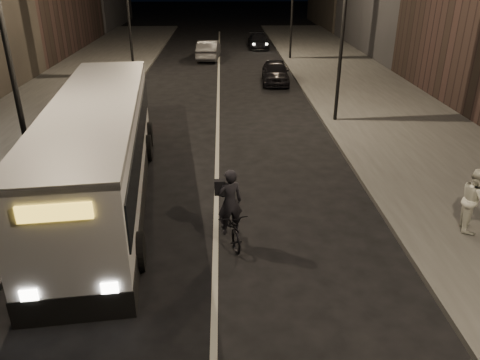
{
  "coord_description": "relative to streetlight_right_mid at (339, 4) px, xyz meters",
  "views": [
    {
      "loc": [
        0.26,
        -9.29,
        6.95
      ],
      "look_at": [
        0.7,
        2.42,
        1.5
      ],
      "focal_mm": 35.0,
      "sensor_mm": 36.0,
      "label": 1
    }
  ],
  "objects": [
    {
      "name": "ground",
      "position": [
        -5.33,
        -12.0,
        -5.36
      ],
      "size": [
        180.0,
        180.0,
        0.0
      ],
      "primitive_type": "plane",
      "color": "black",
      "rests_on": "ground"
    },
    {
      "name": "sidewalk_right",
      "position": [
        3.17,
        2.0,
        -5.28
      ],
      "size": [
        7.0,
        70.0,
        0.16
      ],
      "primitive_type": "cube",
      "color": "#3E3E3B",
      "rests_on": "ground"
    },
    {
      "name": "sidewalk_left",
      "position": [
        -13.83,
        2.0,
        -5.28
      ],
      "size": [
        7.0,
        70.0,
        0.16
      ],
      "primitive_type": "cube",
      "color": "#3E3E3B",
      "rests_on": "ground"
    },
    {
      "name": "streetlight_right_mid",
      "position": [
        0.0,
        0.0,
        0.0
      ],
      "size": [
        1.2,
        0.44,
        8.12
      ],
      "color": "black",
      "rests_on": "sidewalk_right"
    },
    {
      "name": "streetlight_left_near",
      "position": [
        -10.66,
        -8.0,
        0.0
      ],
      "size": [
        1.2,
        0.44,
        8.12
      ],
      "color": "black",
      "rests_on": "sidewalk_left"
    },
    {
      "name": "city_bus",
      "position": [
        -8.93,
        -7.5,
        -3.6
      ],
      "size": [
        3.85,
        12.17,
        3.23
      ],
      "rotation": [
        0.0,
        0.0,
        0.11
      ],
      "color": "silver",
      "rests_on": "ground"
    },
    {
      "name": "cyclist_on_bicycle",
      "position": [
        -4.93,
        -10.35,
        -4.62
      ],
      "size": [
        1.15,
        2.03,
        2.22
      ],
      "rotation": [
        0.0,
        0.0,
        0.26
      ],
      "color": "black",
      "rests_on": "ground"
    },
    {
      "name": "pedestrian_woman",
      "position": [
        1.77,
        -10.17,
        -4.29
      ],
      "size": [
        0.91,
        1.04,
        1.81
      ],
      "primitive_type": "imported",
      "rotation": [
        0.0,
        0.0,
        1.28
      ],
      "color": "silver",
      "rests_on": "sidewalk_right"
    },
    {
      "name": "car_near",
      "position": [
        -1.73,
        8.23,
        -4.66
      ],
      "size": [
        1.89,
        4.2,
        1.4
      ],
      "primitive_type": "imported",
      "rotation": [
        0.0,
        0.0,
        -0.06
      ],
      "color": "black",
      "rests_on": "ground"
    },
    {
      "name": "car_mid",
      "position": [
        -6.13,
        16.44,
        -4.62
      ],
      "size": [
        1.91,
        4.63,
        1.49
      ],
      "primitive_type": "imported",
      "rotation": [
        0.0,
        0.0,
        3.07
      ],
      "color": "#3E3E40",
      "rests_on": "ground"
    },
    {
      "name": "car_far",
      "position": [
        -1.8,
        21.76,
        -4.75
      ],
      "size": [
        1.78,
        4.25,
        1.23
      ],
      "primitive_type": "imported",
      "rotation": [
        0.0,
        0.0,
        0.01
      ],
      "color": "black",
      "rests_on": "ground"
    }
  ]
}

